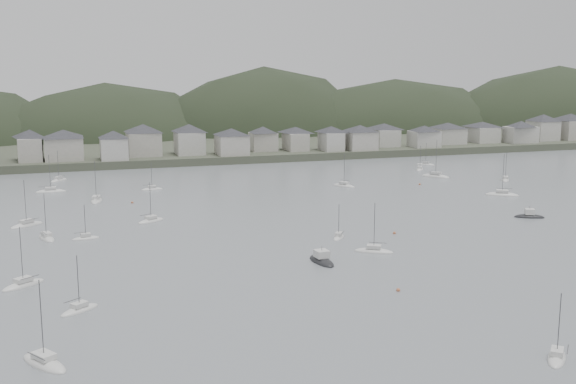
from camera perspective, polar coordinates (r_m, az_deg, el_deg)
name	(u,v)px	position (r m, az deg, el deg)	size (l,w,h in m)	color
ground	(439,313)	(110.87, 12.23, -9.62)	(900.00, 900.00, 0.00)	slate
far_shore_land	(165,133)	(390.07, -10.06, 4.80)	(900.00, 250.00, 3.00)	#383D2D
forested_ridge	(182,161)	(367.05, -8.69, 2.50)	(851.55, 103.94, 102.57)	black
waterfront_town	(323,136)	(293.62, 2.87, 4.62)	(451.48, 28.46, 12.92)	#9E9A90
sailboat_lead	(436,177)	(243.80, 11.99, 1.25)	(8.66, 9.96, 13.75)	silver
moored_fleet	(252,225)	(165.20, -3.01, -2.75)	(246.93, 178.23, 13.18)	silver
motor_launch_near	(529,216)	(184.56, 19.16, -1.90)	(7.84, 5.71, 3.78)	black
motor_launch_far	(322,261)	(135.22, 2.77, -5.64)	(3.87, 9.04, 4.09)	black
mooring_buoys	(302,227)	(163.90, 1.14, -2.85)	(132.53, 125.68, 0.70)	#AF5E3A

